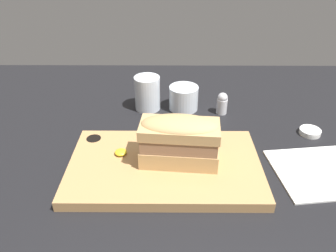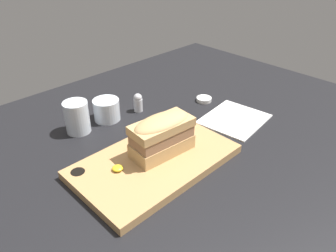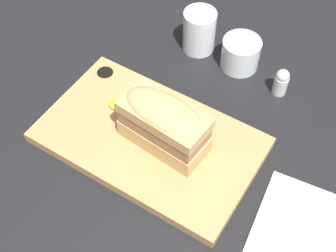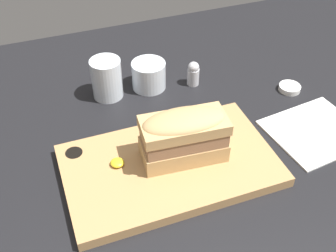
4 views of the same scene
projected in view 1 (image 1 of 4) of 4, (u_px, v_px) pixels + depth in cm
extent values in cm
cube|color=black|center=(175.00, 180.00, 68.14)|extent=(160.93, 122.84, 2.00)
cube|color=tan|center=(165.00, 166.00, 68.62)|extent=(39.77, 23.88, 2.17)
cylinder|color=black|center=(94.00, 140.00, 75.69)|extent=(3.34, 3.34, 1.08)
cube|color=tan|center=(179.00, 153.00, 67.47)|extent=(16.37, 8.87, 3.71)
cube|color=#936B4C|center=(179.00, 140.00, 65.72)|extent=(15.71, 8.52, 2.91)
cube|color=tan|center=(180.00, 129.00, 64.36)|extent=(16.37, 8.87, 2.22)
ellipsoid|color=tan|center=(180.00, 125.00, 63.87)|extent=(16.04, 8.70, 3.34)
ellipsoid|color=gold|center=(121.00, 152.00, 70.03)|extent=(2.62, 2.62, 1.05)
cylinder|color=silver|center=(147.00, 93.00, 89.76)|extent=(6.98, 6.98, 9.40)
cylinder|color=silver|center=(148.00, 101.00, 91.02)|extent=(6.15, 6.15, 4.23)
cylinder|color=silver|center=(184.00, 98.00, 90.39)|extent=(8.00, 8.00, 6.58)
cylinder|color=black|center=(184.00, 99.00, 90.56)|extent=(7.20, 7.20, 5.53)
cube|color=white|center=(321.00, 172.00, 68.37)|extent=(20.79, 18.76, 0.40)
cylinder|color=silver|center=(222.00, 106.00, 88.80)|extent=(2.86, 2.86, 4.22)
sphere|color=#B7B7BC|center=(223.00, 98.00, 87.42)|extent=(2.72, 2.72, 2.72)
cylinder|color=white|center=(310.00, 132.00, 80.69)|extent=(5.11, 5.11, 1.28)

